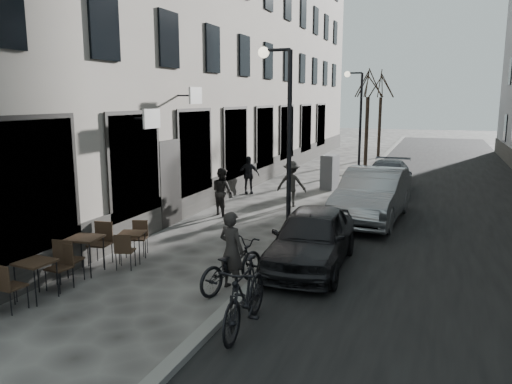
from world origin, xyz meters
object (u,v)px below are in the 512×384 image
Objects in this scene: bistro_set_c at (132,244)px; moped at (245,296)px; streetlamp_near at (283,124)px; car_far at (387,177)px; tree_far at (381,85)px; bistro_set_a at (36,276)px; pedestrian_mid at (292,184)px; bistro_set_b at (85,251)px; tree_near at (369,82)px; streetlamp_far at (357,112)px; utility_cabinet at (330,172)px; bicycle at (232,265)px; car_mid at (373,195)px; car_near at (312,238)px; pedestrian_near at (222,191)px; pedestrian_far at (248,175)px.

bistro_set_c is 0.73× the size of moped.
streetlamp_near is 9.24m from car_far.
tree_far is 3.65× the size of bistro_set_a.
bistro_set_a is 0.78× the size of moped.
tree_far is at bearing -97.41° from pedestrian_mid.
streetlamp_near is 3.01× the size of bistro_set_b.
bistro_set_b is (-3.48, -18.63, -4.16)m from tree_near.
streetlamp_far is 1.16× the size of car_far.
utility_cabinet is 13.69m from moped.
car_mid is (1.92, 6.86, 0.33)m from bicycle.
tree_near is at bearing 90.24° from moped.
car_mid is 8.57m from moped.
moped is at bearing 136.99° from bicycle.
bistro_set_b is at bearing -98.03° from tree_far.
tree_near reaches higher than car_near.
bistro_set_b is at bearing 71.13° from pedestrian_mid.
utility_cabinet reaches higher than moped.
streetlamp_far reaches higher than car_far.
bicycle is at bearing -90.24° from tree_far.
streetlamp_near is 21.05m from tree_far.
pedestrian_near reaches higher than car_near.
car_far is (2.37, 0.08, -0.10)m from utility_cabinet.
bistro_set_b is 13.39m from car_far.
streetlamp_near is 5.64m from bistro_set_b.
bicycle is at bearing -90.48° from streetlamp_near.
pedestrian_near is 0.36× the size of car_far.
pedestrian_near reaches higher than utility_cabinet.
utility_cabinet is at bearing -70.06° from bicycle.
pedestrian_mid is 6.57m from car_near.
utility_cabinet is at bearing -176.74° from car_far.
pedestrian_far is at bearing -49.91° from pedestrian_near.
tree_near is 10.05m from pedestrian_far.
pedestrian_mid is at bearing -64.94° from bicycle.
pedestrian_mid is 9.88m from moped.
bicycle is (2.88, -0.77, 0.06)m from bistro_set_c.
streetlamp_near reaches higher than pedestrian_mid.
tree_near reaches higher than bistro_set_c.
car_near is (4.08, 1.10, 0.26)m from bistro_set_c.
bicycle is at bearing -124.84° from car_near.
bistro_set_c is at bearing -101.27° from streetlamp_far.
pedestrian_near is (-2.33, -6.04, 0.05)m from utility_cabinet.
bistro_set_c is 0.95× the size of pedestrian_far.
streetlamp_near is 15.08m from tree_near.
car_far is (1.75, -6.30, -4.03)m from tree_near.
bistro_set_a reaches higher than bistro_set_c.
bistro_set_b is 8.90m from car_mid.
bistro_set_a is at bearing 46.59° from bicycle.
pedestrian_mid is at bearing 99.53° from moped.
bistro_set_a is 1.06× the size of utility_cabinet.
bistro_set_b is 0.42× the size of car_near.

